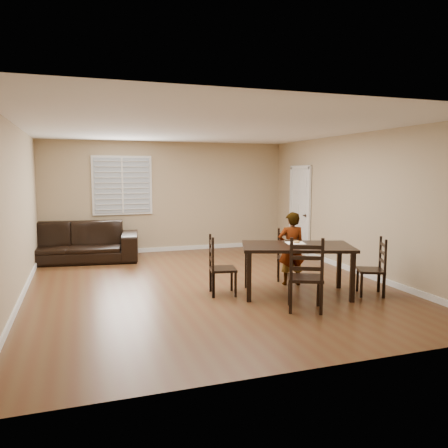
{
  "coord_description": "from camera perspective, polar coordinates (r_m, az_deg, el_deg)",
  "views": [
    {
      "loc": [
        -2.08,
        -7.18,
        1.97
      ],
      "look_at": [
        0.47,
        0.5,
        1.0
      ],
      "focal_mm": 35.0,
      "sensor_mm": 36.0,
      "label": 1
    }
  ],
  "objects": [
    {
      "name": "sofa",
      "position": [
        10.19,
        -19.56,
        -2.25
      ],
      "size": [
        3.08,
        1.54,
        0.86
      ],
      "primitive_type": "imported",
      "rotation": [
        0.0,
        0.0,
        -0.13
      ],
      "color": "black",
      "rests_on": "ground"
    },
    {
      "name": "child",
      "position": [
        7.7,
        8.79,
        -3.19
      ],
      "size": [
        0.52,
        0.39,
        1.28
      ],
      "primitive_type": "imported",
      "rotation": [
        0.0,
        0.0,
        2.95
      ],
      "color": "gray",
      "rests_on": "ground"
    },
    {
      "name": "dining_table",
      "position": [
        7.07,
        9.51,
        -3.42
      ],
      "size": [
        1.95,
        1.48,
        0.81
      ],
      "rotation": [
        0.0,
        0.0,
        -0.33
      ],
      "color": "black",
      "rests_on": "ground"
    },
    {
      "name": "chair_right",
      "position": [
        7.43,
        19.47,
        -5.58
      ],
      "size": [
        0.53,
        0.55,
        0.93
      ],
      "rotation": [
        0.0,
        0.0,
        -2.02
      ],
      "color": "black",
      "rests_on": "ground"
    },
    {
      "name": "donut",
      "position": [
        7.25,
        9.47,
        -2.29
      ],
      "size": [
        0.11,
        0.11,
        0.04
      ],
      "color": "#CF944A",
      "rests_on": "napkin"
    },
    {
      "name": "chair_near",
      "position": [
        8.18,
        8.39,
        -4.15
      ],
      "size": [
        0.54,
        0.53,
        0.93
      ],
      "rotation": [
        0.0,
        0.0,
        -0.43
      ],
      "color": "black",
      "rests_on": "ground"
    },
    {
      "name": "ground",
      "position": [
        7.73,
        -2.15,
        -7.93
      ],
      "size": [
        7.0,
        7.0,
        0.0
      ],
      "primitive_type": "plane",
      "color": "brown",
      "rests_on": "ground"
    },
    {
      "name": "chair_left",
      "position": [
        7.03,
        -1.1,
        -5.75
      ],
      "size": [
        0.47,
        0.5,
        0.96
      ],
      "rotation": [
        0.0,
        0.0,
        1.4
      ],
      "color": "black",
      "rests_on": "ground"
    },
    {
      "name": "napkin",
      "position": [
        7.25,
        9.29,
        -2.46
      ],
      "size": [
        0.35,
        0.35,
        0.0
      ],
      "primitive_type": "cube",
      "rotation": [
        0.0,
        0.0,
        -0.25
      ],
      "color": "white",
      "rests_on": "dining_table"
    },
    {
      "name": "room",
      "position": [
        7.66,
        -2.33,
        5.61
      ],
      "size": [
        6.04,
        7.04,
        2.72
      ],
      "color": "tan",
      "rests_on": "ground"
    },
    {
      "name": "chair_far",
      "position": [
        6.24,
        10.65,
        -7.03
      ],
      "size": [
        0.63,
        0.61,
        1.07
      ],
      "rotation": [
        0.0,
        0.0,
        2.71
      ],
      "color": "black",
      "rests_on": "ground"
    }
  ]
}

